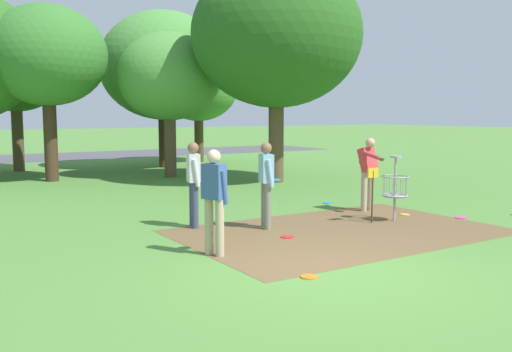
# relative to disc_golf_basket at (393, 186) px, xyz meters

# --- Properties ---
(ground_plane) EXTENTS (160.00, 160.00, 0.00)m
(ground_plane) POSITION_rel_disc_golf_basket_xyz_m (-3.60, -2.30, -0.75)
(ground_plane) COLOR #518438
(dirt_tee_pad) EXTENTS (6.12, 4.02, 0.01)m
(dirt_tee_pad) POSITION_rel_disc_golf_basket_xyz_m (-1.62, -0.23, -0.75)
(dirt_tee_pad) COLOR brown
(dirt_tee_pad) RESTS_ON ground
(disc_golf_basket) EXTENTS (0.98, 0.58, 1.39)m
(disc_golf_basket) POSITION_rel_disc_golf_basket_xyz_m (0.00, 0.00, 0.00)
(disc_golf_basket) COLOR #9E9EA3
(disc_golf_basket) RESTS_ON ground
(player_foreground_watching) EXTENTS (0.44, 1.13, 1.71)m
(player_foreground_watching) POSITION_rel_disc_golf_basket_xyz_m (0.45, 1.21, 0.23)
(player_foreground_watching) COLOR tan
(player_foreground_watching) RESTS_ON ground
(player_throwing) EXTENTS (0.45, 0.49, 1.71)m
(player_throwing) POSITION_rel_disc_golf_basket_xyz_m (-4.55, -0.55, 0.21)
(player_throwing) COLOR tan
(player_throwing) RESTS_ON ground
(player_waiting_left) EXTENTS (0.44, 0.49, 1.71)m
(player_waiting_left) POSITION_rel_disc_golf_basket_xyz_m (-3.84, 1.65, 0.21)
(player_waiting_left) COLOR #384260
(player_waiting_left) RESTS_ON ground
(player_waiting_right) EXTENTS (0.44, 0.50, 1.71)m
(player_waiting_right) POSITION_rel_disc_golf_basket_xyz_m (-2.67, 0.79, 0.21)
(player_waiting_right) COLOR slate
(player_waiting_right) RESTS_ON ground
(frisbee_by_tee) EXTENTS (0.26, 0.26, 0.02)m
(frisbee_by_tee) POSITION_rel_disc_golf_basket_xyz_m (1.53, -0.57, -0.74)
(frisbee_by_tee) COLOR #E53D99
(frisbee_by_tee) RESTS_ON ground
(frisbee_mid_grass) EXTENTS (0.26, 0.26, 0.02)m
(frisbee_mid_grass) POSITION_rel_disc_golf_basket_xyz_m (-2.80, -0.11, -0.74)
(frisbee_mid_grass) COLOR red
(frisbee_mid_grass) RESTS_ON ground
(frisbee_far_left) EXTENTS (0.22, 0.22, 0.02)m
(frisbee_far_left) POSITION_rel_disc_golf_basket_xyz_m (0.77, 0.34, -0.74)
(frisbee_far_left) COLOR gold
(frisbee_far_left) RESTS_ON ground
(frisbee_far_right) EXTENTS (0.24, 0.24, 0.02)m
(frisbee_far_right) POSITION_rel_disc_golf_basket_xyz_m (-4.02, -2.34, -0.74)
(frisbee_far_right) COLOR orange
(frisbee_far_right) RESTS_ON ground
(frisbee_scattered_a) EXTENTS (0.25, 0.25, 0.02)m
(frisbee_scattered_a) POSITION_rel_disc_golf_basket_xyz_m (0.41, 2.60, -0.74)
(frisbee_scattered_a) COLOR #1E93DB
(frisbee_scattered_a) RESTS_ON ground
(tree_near_left) EXTENTS (3.91, 3.91, 5.85)m
(tree_near_left) POSITION_rel_disc_golf_basket_xyz_m (-4.47, 11.21, 3.40)
(tree_near_left) COLOR #422D1E
(tree_near_left) RESTS_ON ground
(tree_near_right) EXTENTS (3.65, 3.65, 5.13)m
(tree_near_right) POSITION_rel_disc_golf_basket_xyz_m (-0.57, 10.25, 2.80)
(tree_near_right) COLOR brown
(tree_near_right) RESTS_ON ground
(tree_mid_left) EXTENTS (3.88, 3.88, 5.64)m
(tree_mid_left) POSITION_rel_disc_golf_basket_xyz_m (-4.81, 15.39, 3.21)
(tree_mid_left) COLOR brown
(tree_mid_left) RESTS_ON ground
(tree_mid_right) EXTENTS (5.56, 5.56, 7.18)m
(tree_mid_right) POSITION_rel_disc_golf_basket_xyz_m (1.80, 6.98, 4.05)
(tree_mid_right) COLOR brown
(tree_mid_right) RESTS_ON ground
(tree_far_left) EXTENTS (5.31, 5.31, 6.52)m
(tree_far_left) POSITION_rel_disc_golf_basket_xyz_m (0.74, 13.81, 3.50)
(tree_far_left) COLOR #422D1E
(tree_far_left) RESTS_ON ground
(tree_far_center) EXTENTS (3.67, 3.67, 5.04)m
(tree_far_center) POSITION_rel_disc_golf_basket_xyz_m (3.19, 15.45, 2.70)
(tree_far_center) COLOR #4C3823
(tree_far_center) RESTS_ON ground
(parking_lot_strip) EXTENTS (36.00, 6.00, 0.01)m
(parking_lot_strip) POSITION_rel_disc_golf_basket_xyz_m (-3.60, 22.23, -0.75)
(parking_lot_strip) COLOR #4C4C51
(parking_lot_strip) RESTS_ON ground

